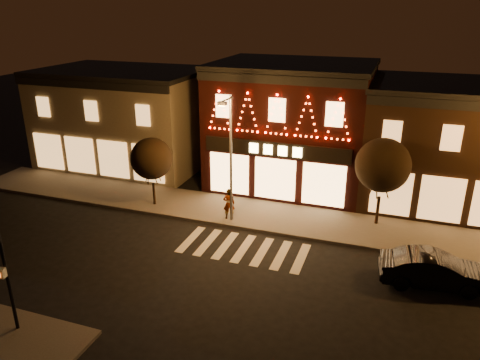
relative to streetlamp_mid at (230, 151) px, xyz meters
The scene contains 10 objects.
ground 7.98m from the streetlamp_mid, 75.65° to the right, with size 120.00×120.00×0.00m, color black.
sidewalk_far 5.83m from the streetlamp_mid, 22.65° to the left, with size 44.00×4.00×0.15m, color #47423D.
building_left 13.63m from the streetlamp_mid, 146.47° to the left, with size 12.20×8.28×7.30m.
building_pulp 7.69m from the streetlamp_mid, 77.55° to the left, with size 10.20×8.34×8.30m.
building_right_a 13.47m from the streetlamp_mid, 33.97° to the left, with size 9.20×8.28×7.50m.
streetlamp_mid is the anchor object (origin of this frame).
tree_left 5.49m from the streetlamp_mid, behind, with size 2.53×2.53×4.24m.
tree_right 8.33m from the streetlamp_mid, 17.66° to the left, with size 2.97×2.97×4.97m.
dark_sedan 11.64m from the streetlamp_mid, 14.73° to the right, with size 1.64×4.71×1.55m, color black.
pedestrian 3.32m from the streetlamp_mid, 120.34° to the left, with size 0.67×0.44×1.84m, color gray.
Camera 1 is at (6.76, -15.79, 11.81)m, focal length 34.51 mm.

